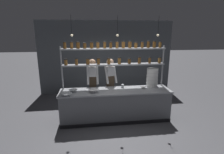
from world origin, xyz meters
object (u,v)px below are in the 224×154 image
at_px(chef_center, 110,81).
at_px(serving_cup_front, 123,86).
at_px(container_stack, 152,77).
at_px(prep_bowl_near_right, 67,95).
at_px(chef_left, 93,82).
at_px(prep_bowl_near_left, 73,91).
at_px(spice_shelf_unit, 114,57).
at_px(prep_bowl_center_front, 94,91).
at_px(prep_bowl_center_back, 143,88).

bearing_deg(chef_center, serving_cup_front, -66.06).
xyz_separation_m(container_stack, prep_bowl_near_right, (-2.52, -0.57, -0.24)).
xyz_separation_m(chef_left, prep_bowl_near_left, (-0.56, -0.58, -0.07)).
distance_m(spice_shelf_unit, prep_bowl_center_front, 1.17).
bearing_deg(container_stack, prep_bowl_center_front, -169.02).
height_order(chef_center, prep_bowl_center_front, chef_center).
bearing_deg(container_stack, prep_bowl_center_back, -151.42).
bearing_deg(chef_left, prep_bowl_center_back, -18.77).
height_order(container_stack, serving_cup_front, container_stack).
height_order(spice_shelf_unit, serving_cup_front, spice_shelf_unit).
xyz_separation_m(chef_center, serving_cup_front, (0.33, -0.39, -0.05)).
relative_size(prep_bowl_center_front, prep_bowl_near_right, 1.02).
height_order(chef_left, prep_bowl_near_left, chef_left).
relative_size(chef_left, prep_bowl_center_front, 6.09).
bearing_deg(spice_shelf_unit, chef_center, 106.53).
relative_size(spice_shelf_unit, chef_left, 1.76).
relative_size(container_stack, prep_bowl_center_front, 1.95).
distance_m(chef_left, serving_cup_front, 0.96).
xyz_separation_m(prep_bowl_near_left, prep_bowl_near_right, (-0.13, -0.31, 0.00)).
height_order(chef_center, prep_bowl_center_back, chef_center).
relative_size(prep_bowl_near_left, prep_bowl_center_back, 1.46).
xyz_separation_m(chef_left, prep_bowl_center_back, (1.49, -0.50, -0.08)).
height_order(spice_shelf_unit, prep_bowl_near_left, spice_shelf_unit).
relative_size(spice_shelf_unit, prep_bowl_near_right, 10.97).
bearing_deg(chef_center, prep_bowl_center_back, -46.24).
height_order(chef_left, serving_cup_front, chef_left).
xyz_separation_m(chef_left, chef_center, (0.56, 0.03, 0.00)).
bearing_deg(chef_left, serving_cup_front, -22.18).
relative_size(spice_shelf_unit, prep_bowl_center_back, 18.11).
bearing_deg(spice_shelf_unit, serving_cup_front, -24.02).
xyz_separation_m(spice_shelf_unit, prep_bowl_center_front, (-0.63, -0.43, -0.89)).
xyz_separation_m(chef_center, prep_bowl_near_right, (-1.26, -0.92, -0.06)).
distance_m(prep_bowl_near_left, prep_bowl_near_right, 0.34).
bearing_deg(prep_bowl_center_back, spice_shelf_unit, 163.37).
bearing_deg(serving_cup_front, chef_center, 130.55).
bearing_deg(prep_bowl_near_left, prep_bowl_center_front, -9.26).
xyz_separation_m(chef_left, prep_bowl_near_right, (-0.70, -0.89, -0.06)).
relative_size(chef_center, prep_bowl_near_right, 6.22).
distance_m(container_stack, prep_bowl_near_right, 2.60).
bearing_deg(container_stack, prep_bowl_near_right, -167.37).
bearing_deg(prep_bowl_near_left, chef_left, 45.86).
xyz_separation_m(chef_center, prep_bowl_near_left, (-1.12, -0.61, -0.07)).
bearing_deg(prep_bowl_near_right, spice_shelf_unit, 25.51).
relative_size(prep_bowl_center_back, prep_bowl_near_right, 0.61).
bearing_deg(prep_bowl_center_front, prep_bowl_center_back, 6.58).
distance_m(spice_shelf_unit, serving_cup_front, 0.92).
height_order(chef_center, container_stack, chef_center).
relative_size(spice_shelf_unit, prep_bowl_center_front, 10.73).
bearing_deg(prep_bowl_near_right, serving_cup_front, 18.37).
bearing_deg(prep_bowl_center_front, serving_cup_front, 19.67).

